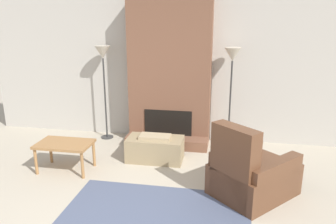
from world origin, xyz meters
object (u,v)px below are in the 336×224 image
at_px(floor_lamp_left, 103,60).
at_px(armchair, 250,175).
at_px(side_table, 65,146).
at_px(ottoman, 155,149).
at_px(floor_lamp_right, 232,62).

bearing_deg(floor_lamp_left, armchair, -33.81).
bearing_deg(side_table, floor_lamp_left, 85.58).
xyz_separation_m(armchair, side_table, (-2.70, 0.28, 0.10)).
xyz_separation_m(ottoman, floor_lamp_right, (1.17, 0.85, 1.31)).
bearing_deg(floor_lamp_left, side_table, -94.42).
bearing_deg(ottoman, side_table, -154.51).
height_order(ottoman, floor_lamp_right, floor_lamp_right).
xyz_separation_m(ottoman, armchair, (1.44, -0.88, 0.09)).
bearing_deg(side_table, armchair, -5.92).
distance_m(armchair, side_table, 2.72).
bearing_deg(ottoman, floor_lamp_right, 36.18).
distance_m(side_table, floor_lamp_left, 1.84).
bearing_deg(side_table, ottoman, 25.49).
bearing_deg(armchair, side_table, 36.75).
distance_m(armchair, floor_lamp_left, 3.34).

